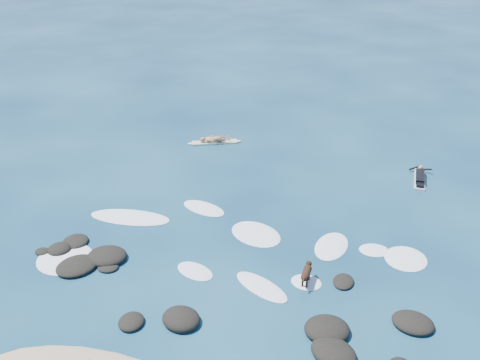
% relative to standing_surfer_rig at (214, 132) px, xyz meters
% --- Properties ---
extents(ground, '(160.00, 160.00, 0.00)m').
position_rel_standing_surfer_rig_xyz_m(ground, '(5.45, -9.07, -0.67)').
color(ground, '#0A2642').
rests_on(ground, ground).
extents(reef_rocks, '(14.50, 5.82, 0.54)m').
position_rel_standing_surfer_rig_xyz_m(reef_rocks, '(5.57, -11.93, -0.57)').
color(reef_rocks, black).
rests_on(reef_rocks, ground).
extents(breaking_foam, '(13.89, 7.30, 0.12)m').
position_rel_standing_surfer_rig_xyz_m(breaking_foam, '(4.66, -8.78, -0.66)').
color(breaking_foam, white).
rests_on(breaking_foam, ground).
extents(standing_surfer_rig, '(2.70, 1.80, 1.71)m').
position_rel_standing_surfer_rig_xyz_m(standing_surfer_rig, '(0.00, 0.00, 0.00)').
color(standing_surfer_rig, beige).
rests_on(standing_surfer_rig, ground).
extents(paddling_surfer_rig, '(1.08, 2.45, 0.42)m').
position_rel_standing_surfer_rig_xyz_m(paddling_surfer_rig, '(11.01, 0.05, -0.53)').
color(paddling_surfer_rig, silver).
rests_on(paddling_surfer_rig, ground).
extents(dog, '(0.37, 1.15, 0.73)m').
position_rel_standing_surfer_rig_xyz_m(dog, '(8.42, -9.73, -0.19)').
color(dog, black).
rests_on(dog, ground).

